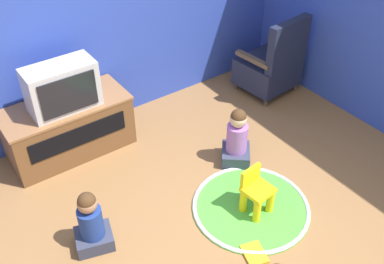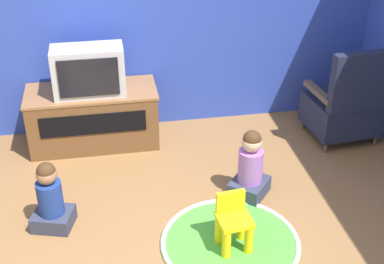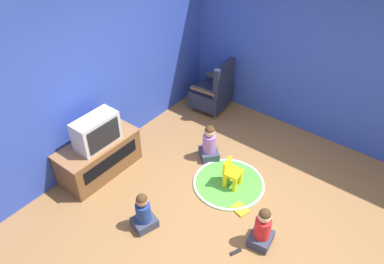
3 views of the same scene
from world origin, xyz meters
name	(u,v)px [view 1 (image 1 of 3)]	position (x,y,z in m)	size (l,w,h in m)	color
ground_plane	(218,253)	(0.00, 0.00, 0.00)	(30.00, 30.00, 0.00)	olive
wall_back	(54,10)	(-0.22, 2.27, 1.35)	(5.57, 0.12, 2.70)	#2D47B2
tv_cabinet	(68,127)	(-0.42, 1.91, 0.29)	(1.24, 0.56, 0.56)	brown
television	(62,87)	(-0.42, 1.85, 0.79)	(0.65, 0.33, 0.45)	#B7B7BC
black_armchair	(271,66)	(2.01, 1.55, 0.36)	(0.68, 0.65, 0.99)	brown
yellow_kid_chair	(256,194)	(0.55, 0.19, 0.20)	(0.26, 0.25, 0.44)	yellow
play_mat	(251,207)	(0.54, 0.22, 0.01)	(1.06, 1.06, 0.04)	green
child_watching_center	(91,224)	(-0.77, 0.67, 0.25)	(0.36, 0.33, 0.58)	#33384C
child_watching_right	(237,139)	(0.85, 0.80, 0.27)	(0.41, 0.42, 0.62)	#33384C
book	(254,254)	(0.23, -0.18, 0.01)	(0.22, 0.26, 0.02)	gold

